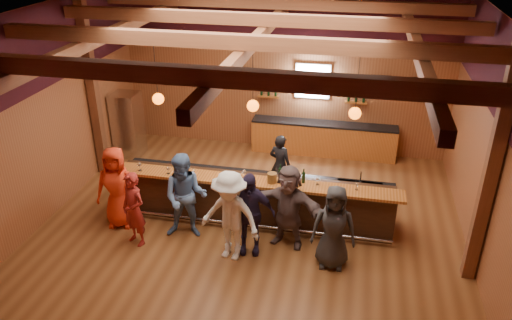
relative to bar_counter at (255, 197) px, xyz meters
The scene contains 27 objects.
room 2.69m from the bar_counter, 100.24° to the right, with size 9.04×9.00×4.52m.
bar_counter is the anchor object (origin of this frame).
back_bar_cabinet 3.76m from the bar_counter, 71.66° to the left, with size 4.00×0.52×0.95m.
window 4.17m from the bar_counter, 78.34° to the left, with size 0.95×0.09×0.95m.
framed_pictures 4.42m from the bar_counter, 66.46° to the left, with size 5.35×0.05×0.45m.
wine_shelves 3.97m from the bar_counter, 78.14° to the left, with size 3.00×0.18×0.30m.
pendant_lights 2.19m from the bar_counter, 96.37° to the right, with size 4.24×0.24×1.37m.
stainless_fridge 4.81m from the bar_counter, 149.24° to the left, with size 0.70×0.70×1.80m, color silver.
customer_orange 2.98m from the bar_counter, 162.69° to the right, with size 0.89×0.58×1.83m, color red.
customer_redvest 2.64m from the bar_counter, 146.46° to the right, with size 0.58×0.38×1.59m, color maroon.
customer_denim 1.65m from the bar_counter, 141.76° to the right, with size 0.91×0.71×1.88m, color #5578AB.
customer_white 1.59m from the bar_counter, 96.44° to the right, with size 1.22×0.70×1.89m, color silver.
customer_navy 1.31m from the bar_counter, 83.81° to the right, with size 1.04×0.43×1.77m, color #241C38.
customer_brown 1.26m from the bar_counter, 45.01° to the right, with size 1.66×0.53×1.79m, color #5F4C4C.
customer_dark 2.27m from the bar_counter, 37.12° to the right, with size 0.84×0.54×1.71m, color #2B2C2E.
bartender 1.22m from the bar_counter, 72.48° to the left, with size 0.56×0.37×1.54m, color black.
ice_bucket 0.88m from the bar_counter, 38.18° to the right, with size 0.20×0.20×0.21m, color brown.
bottle_a 0.94m from the bar_counter, 16.63° to the right, with size 0.08×0.08×0.35m.
bottle_b 1.30m from the bar_counter, 10.89° to the right, with size 0.07×0.07×0.32m.
glass_a 2.62m from the bar_counter, behind, with size 0.09×0.09×0.20m.
glass_b 2.00m from the bar_counter, 167.27° to the right, with size 0.07×0.07×0.16m.
glass_c 1.80m from the bar_counter, behind, with size 0.08×0.08×0.19m.
glass_d 1.49m from the bar_counter, 162.18° to the right, with size 0.07×0.07×0.17m.
glass_e 0.80m from the bar_counter, 123.40° to the right, with size 0.09×0.09×0.20m.
glass_f 1.13m from the bar_counter, 19.69° to the right, with size 0.07×0.07×0.16m.
glass_g 1.55m from the bar_counter, ahead, with size 0.07×0.07×0.16m.
glass_h 2.29m from the bar_counter, ahead, with size 0.07×0.07×0.16m.
Camera 1 is at (1.99, -9.14, 6.15)m, focal length 35.00 mm.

